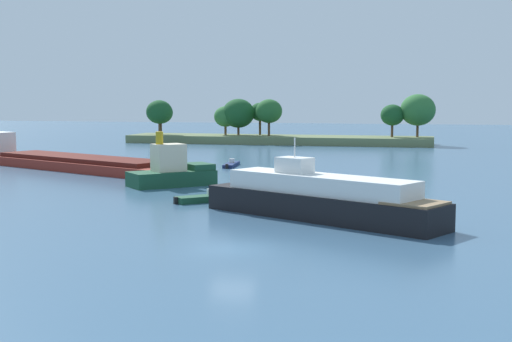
{
  "coord_description": "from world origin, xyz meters",
  "views": [
    {
      "loc": [
        10.56,
        -37.87,
        8.37
      ],
      "look_at": [
        -6.1,
        30.54,
        1.2
      ],
      "focal_mm": 50.3,
      "sensor_mm": 36.0,
      "label": 1
    }
  ],
  "objects_px": {
    "tugboat": "(173,172)",
    "white_riverboat": "(320,198)",
    "small_motorboat": "(207,198)",
    "fishing_skiff": "(231,164)",
    "cargo_barge": "(68,161)"
  },
  "relations": [
    {
      "from": "small_motorboat",
      "to": "fishing_skiff",
      "type": "height_order",
      "value": "small_motorboat"
    },
    {
      "from": "small_motorboat",
      "to": "fishing_skiff",
      "type": "xyz_separation_m",
      "value": [
        -6.3,
        29.8,
        -0.06
      ]
    },
    {
      "from": "small_motorboat",
      "to": "cargo_barge",
      "type": "xyz_separation_m",
      "value": [
        -24.54,
        22.57,
        0.59
      ]
    },
    {
      "from": "tugboat",
      "to": "fishing_skiff",
      "type": "height_order",
      "value": "tugboat"
    },
    {
      "from": "small_motorboat",
      "to": "tugboat",
      "type": "distance_m",
      "value": 11.43
    },
    {
      "from": "white_riverboat",
      "to": "fishing_skiff",
      "type": "xyz_separation_m",
      "value": [
        -16.51,
        35.98,
        -1.23
      ]
    },
    {
      "from": "small_motorboat",
      "to": "cargo_barge",
      "type": "height_order",
      "value": "cargo_barge"
    },
    {
      "from": "tugboat",
      "to": "cargo_barge",
      "type": "relative_size",
      "value": 0.23
    },
    {
      "from": "small_motorboat",
      "to": "white_riverboat",
      "type": "xyz_separation_m",
      "value": [
        10.2,
        -6.18,
        1.17
      ]
    },
    {
      "from": "white_riverboat",
      "to": "cargo_barge",
      "type": "relative_size",
      "value": 0.5
    },
    {
      "from": "white_riverboat",
      "to": "fishing_skiff",
      "type": "distance_m",
      "value": 39.61
    },
    {
      "from": "tugboat",
      "to": "white_riverboat",
      "type": "bearing_deg",
      "value": -43.16
    },
    {
      "from": "small_motorboat",
      "to": "white_riverboat",
      "type": "bearing_deg",
      "value": -31.21
    },
    {
      "from": "fishing_skiff",
      "to": "cargo_barge",
      "type": "bearing_deg",
      "value": -158.37
    },
    {
      "from": "small_motorboat",
      "to": "cargo_barge",
      "type": "bearing_deg",
      "value": 137.39
    }
  ]
}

